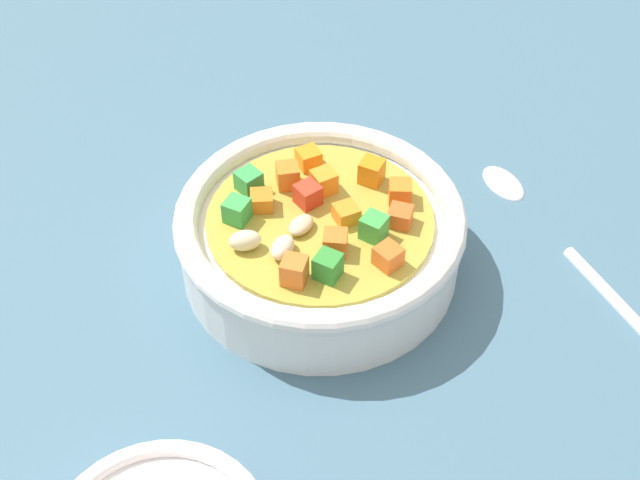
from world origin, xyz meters
TOP-DOWN VIEW (x-y plane):
  - ground_plane at (0.00, 0.00)cm, footprint 140.00×140.00cm
  - soup_bowl_main at (-0.01, 0.00)cm, footprint 17.89×17.89cm
  - spoon at (1.71, -16.64)cm, footprint 20.87×13.49cm

SIDE VIEW (x-z plane):
  - ground_plane at x=0.00cm, z-range -2.00..0.00cm
  - spoon at x=1.71cm, z-range -0.01..0.84cm
  - soup_bowl_main at x=-0.01cm, z-range -0.20..5.66cm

